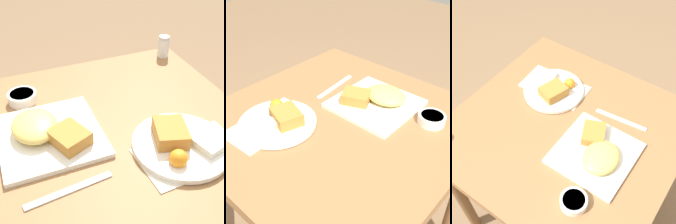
# 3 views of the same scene
# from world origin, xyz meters

# --- Properties ---
(dining_table) EXTENTS (0.80, 0.83, 0.75)m
(dining_table) POSITION_xyz_m (0.00, 0.00, 0.64)
(dining_table) COLOR olive
(dining_table) RESTS_ON ground_plane
(menu_card) EXTENTS (0.17, 0.28, 0.00)m
(menu_card) POSITION_xyz_m (0.15, 0.16, 0.75)
(menu_card) COLOR beige
(menu_card) RESTS_ON dining_table
(plate_square_near) EXTENTS (0.26, 0.26, 0.06)m
(plate_square_near) POSITION_xyz_m (-0.04, -0.16, 0.77)
(plate_square_near) COLOR white
(plate_square_near) RESTS_ON dining_table
(plate_oval_far) EXTENTS (0.25, 0.25, 0.05)m
(plate_oval_far) POSITION_xyz_m (0.12, 0.15, 0.77)
(plate_oval_far) COLOR white
(plate_oval_far) RESTS_ON menu_card
(sauce_ramekin) EXTENTS (0.09, 0.09, 0.03)m
(sauce_ramekin) POSITION_xyz_m (-0.23, -0.19, 0.77)
(sauce_ramekin) COLOR white
(sauce_ramekin) RESTS_ON dining_table
(salt_shaker) EXTENTS (0.04, 0.04, 0.08)m
(salt_shaker) POSITION_xyz_m (-0.34, 0.36, 0.78)
(salt_shaker) COLOR white
(salt_shaker) RESTS_ON dining_table
(butter_knife) EXTENTS (0.04, 0.21, 0.00)m
(butter_knife) POSITION_xyz_m (0.15, -0.15, 0.75)
(butter_knife) COLOR silver
(butter_knife) RESTS_ON dining_table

